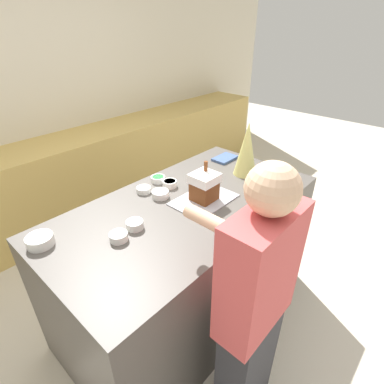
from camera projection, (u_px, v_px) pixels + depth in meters
The scene contains 17 objects.
ground_plane at pixel (188, 306), 2.35m from camera, with size 12.00×12.00×0.00m, color beige.
wall_back at pixel (29, 96), 2.92m from camera, with size 8.00×0.05×2.60m.
back_cabinet_block at pixel (64, 183), 3.15m from camera, with size 6.00×0.60×0.90m.
kitchen_island at pixel (187, 260), 2.11m from camera, with size 1.79×0.93×0.95m.
baking_tray at pixel (204, 200), 1.90m from camera, with size 0.40×0.28×0.01m.
gingerbread_house at pixel (204, 186), 1.85m from camera, with size 0.16×0.15×0.24m.
decorative_tree at pixel (247, 149), 2.13m from camera, with size 0.17×0.17×0.39m.
candy_bowl_beside_tree at pixel (144, 189), 1.99m from camera, with size 0.10×0.10×0.04m.
candy_bowl_front_corner at pixel (170, 183), 2.05m from camera, with size 0.10×0.10×0.04m.
candy_bowl_near_tray_left at pixel (119, 236), 1.55m from camera, with size 0.10×0.10×0.04m.
candy_bowl_center_rear at pixel (135, 224), 1.64m from camera, with size 0.10×0.10×0.05m.
candy_bowl_behind_tray at pixel (40, 240), 1.51m from camera, with size 0.13×0.13×0.05m.
candy_bowl_far_left at pixel (160, 194), 1.93m from camera, with size 0.11×0.11×0.04m.
candy_bowl_near_tray_right at pixel (158, 179), 2.11m from camera, with size 0.10×0.10×0.04m.
cookbook at pixel (225, 158), 2.46m from camera, with size 0.20×0.13×0.02m.
mug at pixel (264, 185), 1.97m from camera, with size 0.10×0.10×0.10m.
person at pixel (253, 312), 1.36m from camera, with size 0.40×0.50×1.54m.
Camera 1 is at (-1.15, -1.09, 1.94)m, focal length 28.00 mm.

